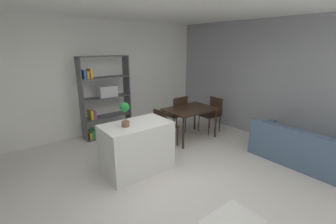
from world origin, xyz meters
The scene contains 11 objects.
ground_plane centered at (0.00, 0.00, 0.00)m, with size 8.51×8.51×0.00m, color beige.
back_partition centered at (0.00, 2.92, 1.38)m, with size 6.20×0.06×2.77m, color white.
right_partition_gray centered at (3.07, 0.00, 1.38)m, with size 0.06×5.89×2.77m, color gray.
kitchen_island centered at (-0.21, 0.62, 0.44)m, with size 1.18×0.71×0.89m, color silver.
potted_plant_on_island centered at (-0.41, 0.60, 1.14)m, with size 0.16×0.16×0.41m.
open_bookshelf centered at (0.04, 2.55, 0.99)m, with size 1.18×0.33×1.95m.
dining_table centered at (1.56, 1.12, 0.67)m, with size 1.17×0.83×0.75m.
dining_chair_far centered at (1.56, 1.56, 0.57)m, with size 0.47×0.42×0.96m.
dining_chair_island_side centered at (0.77, 1.12, 0.52)m, with size 0.43×0.44×0.86m.
dining_chair_window_side centered at (2.37, 1.12, 0.52)m, with size 0.47×0.43×0.89m.
sofa centered at (2.40, -1.22, 0.26)m, with size 0.88×2.03×0.74m.
Camera 1 is at (-2.11, -2.69, 2.21)m, focal length 24.75 mm.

